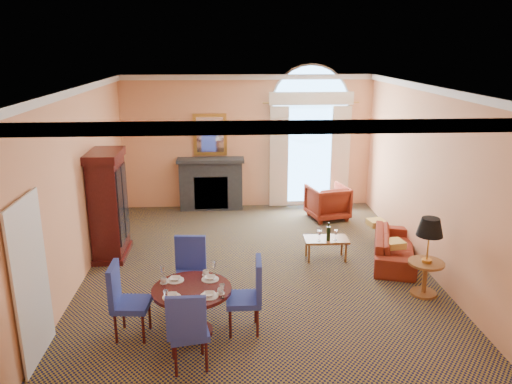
{
  "coord_description": "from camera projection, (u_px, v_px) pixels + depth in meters",
  "views": [
    {
      "loc": [
        -0.54,
        -8.12,
        3.84
      ],
      "look_at": [
        0.0,
        0.5,
        1.3
      ],
      "focal_mm": 35.0,
      "sensor_mm": 36.0,
      "label": 1
    }
  ],
  "objects": [
    {
      "name": "coffee_table",
      "position": [
        326.0,
        240.0,
        9.23
      ],
      "size": [
        0.82,
        0.46,
        0.75
      ],
      "rotation": [
        0.0,
        0.0,
        -0.02
      ],
      "color": "brown",
      "rests_on": "ground"
    },
    {
      "name": "armchair",
      "position": [
        327.0,
        202.0,
        11.45
      ],
      "size": [
        1.02,
        1.04,
        0.78
      ],
      "primitive_type": "imported",
      "rotation": [
        0.0,
        0.0,
        3.39
      ],
      "color": "maroon",
      "rests_on": "ground"
    },
    {
      "name": "armoire",
      "position": [
        109.0,
        207.0,
        9.24
      ],
      "size": [
        0.58,
        1.03,
        2.02
      ],
      "color": "#330C0B",
      "rests_on": "ground"
    },
    {
      "name": "side_table",
      "position": [
        428.0,
        246.0,
        7.79
      ],
      "size": [
        0.56,
        0.56,
        1.26
      ],
      "color": "brown",
      "rests_on": "ground"
    },
    {
      "name": "ground",
      "position": [
        258.0,
        270.0,
        8.9
      ],
      "size": [
        7.5,
        7.5,
        0.0
      ],
      "primitive_type": "plane",
      "color": "#101335",
      "rests_on": "ground"
    },
    {
      "name": "sofa",
      "position": [
        394.0,
        247.0,
        9.21
      ],
      "size": [
        1.21,
        1.94,
        0.53
      ],
      "primitive_type": "imported",
      "rotation": [
        0.0,
        0.0,
        1.27
      ],
      "color": "maroon",
      "rests_on": "ground"
    },
    {
      "name": "dining_chair_north",
      "position": [
        191.0,
        266.0,
        7.61
      ],
      "size": [
        0.5,
        0.52,
        1.06
      ],
      "rotation": [
        0.0,
        0.0,
        3.2
      ],
      "color": "#253595",
      "rests_on": "ground"
    },
    {
      "name": "dining_chair_south",
      "position": [
        188.0,
        327.0,
        5.98
      ],
      "size": [
        0.55,
        0.55,
        1.06
      ],
      "rotation": [
        0.0,
        0.0,
        0.19
      ],
      "color": "#253595",
      "rests_on": "ground"
    },
    {
      "name": "dining_table",
      "position": [
        192.0,
        299.0,
        6.8
      ],
      "size": [
        1.09,
        1.09,
        0.88
      ],
      "color": "#330C0B",
      "rests_on": "ground"
    },
    {
      "name": "dining_chair_west",
      "position": [
        123.0,
        296.0,
        6.7
      ],
      "size": [
        0.51,
        0.51,
        1.06
      ],
      "rotation": [
        0.0,
        0.0,
        -1.66
      ],
      "color": "#253595",
      "rests_on": "ground"
    },
    {
      "name": "room_envelope",
      "position": [
        254.0,
        124.0,
        8.82
      ],
      "size": [
        6.04,
        7.52,
        3.45
      ],
      "color": "#F3A774",
      "rests_on": "ground"
    },
    {
      "name": "dining_chair_east",
      "position": [
        251.0,
        291.0,
        6.85
      ],
      "size": [
        0.5,
        0.48,
        1.06
      ],
      "rotation": [
        0.0,
        0.0,
        1.58
      ],
      "color": "#253595",
      "rests_on": "ground"
    }
  ]
}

